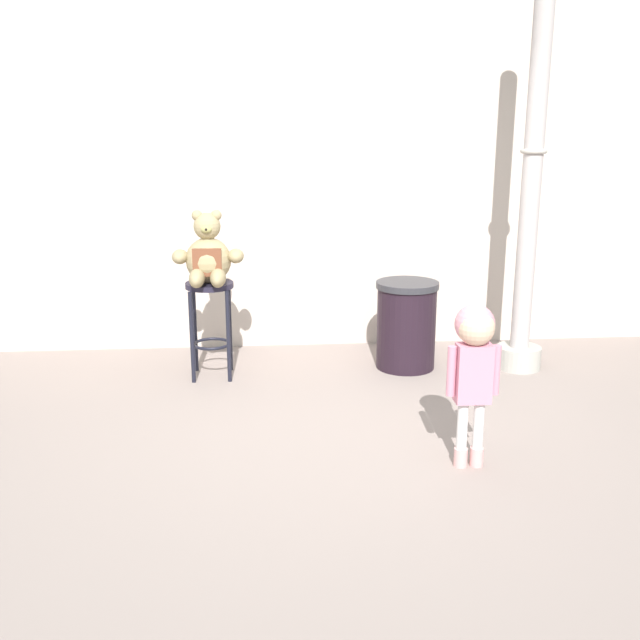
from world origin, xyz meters
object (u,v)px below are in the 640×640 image
at_px(bar_stool_with_teddy, 210,311).
at_px(lamppost, 528,221).
at_px(child_walking, 474,351).
at_px(trash_bin, 406,325).
at_px(teddy_bear, 208,257).

bearing_deg(bar_stool_with_teddy, lamppost, -0.08).
height_order(child_walking, trash_bin, child_walking).
height_order(teddy_bear, lamppost, lamppost).
xyz_separation_m(bar_stool_with_teddy, teddy_bear, (-0.00, -0.03, 0.42)).
bearing_deg(child_walking, lamppost, -9.08).
relative_size(bar_stool_with_teddy, child_walking, 0.79).
bearing_deg(teddy_bear, trash_bin, 4.36).
xyz_separation_m(bar_stool_with_teddy, child_walking, (1.58, -1.70, 0.16)).
distance_m(bar_stool_with_teddy, lamppost, 2.56).
bearing_deg(bar_stool_with_teddy, teddy_bear, -90.00).
bearing_deg(lamppost, child_walking, -117.95).
bearing_deg(bar_stool_with_teddy, child_walking, -47.09).
distance_m(child_walking, trash_bin, 1.82).
relative_size(bar_stool_with_teddy, lamppost, 0.25).
xyz_separation_m(teddy_bear, child_walking, (1.58, -1.67, -0.26)).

